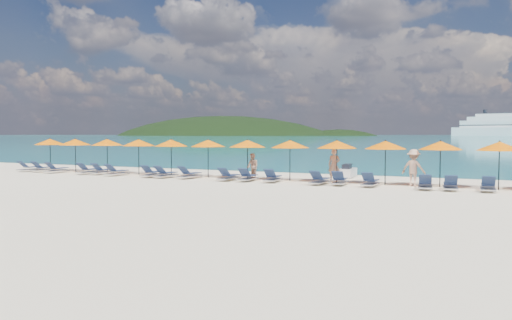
% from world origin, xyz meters
% --- Properties ---
extents(ground, '(1400.00, 1400.00, 0.00)m').
position_xyz_m(ground, '(0.00, 0.00, 0.00)').
color(ground, beige).
extents(sea, '(1600.00, 1300.00, 0.01)m').
position_xyz_m(sea, '(0.00, 660.00, 0.01)').
color(sea, '#1FA9B2').
rests_on(sea, ground).
extents(headland_main, '(374.00, 242.00, 126.50)m').
position_xyz_m(headland_main, '(-300.00, 540.00, -38.00)').
color(headland_main, black).
rests_on(headland_main, ground).
extents(headland_small, '(162.00, 126.00, 85.50)m').
position_xyz_m(headland_small, '(-150.00, 560.00, -35.00)').
color(headland_small, black).
rests_on(headland_small, ground).
extents(jetski, '(0.92, 2.17, 0.76)m').
position_xyz_m(jetski, '(3.49, 8.40, 0.31)').
color(jetski, silver).
rests_on(jetski, ground).
extents(beachgoer_a, '(0.71, 0.54, 1.75)m').
position_xyz_m(beachgoer_a, '(3.51, 5.51, 0.88)').
color(beachgoer_a, tan).
rests_on(beachgoer_a, ground).
extents(beachgoer_b, '(0.83, 0.72, 1.48)m').
position_xyz_m(beachgoer_b, '(-0.98, 4.66, 0.74)').
color(beachgoer_b, tan).
rests_on(beachgoer_b, ground).
extents(beachgoer_c, '(1.27, 0.79, 1.82)m').
position_xyz_m(beachgoer_c, '(7.78, 4.62, 0.91)').
color(beachgoer_c, tan).
rests_on(beachgoer_c, ground).
extents(umbrella_0, '(2.10, 2.10, 2.28)m').
position_xyz_m(umbrella_0, '(-16.63, 4.69, 2.02)').
color(umbrella_0, black).
rests_on(umbrella_0, ground).
extents(umbrella_1, '(2.10, 2.10, 2.28)m').
position_xyz_m(umbrella_1, '(-14.24, 4.63, 2.02)').
color(umbrella_1, black).
rests_on(umbrella_1, ground).
extents(umbrella_2, '(2.10, 2.10, 2.28)m').
position_xyz_m(umbrella_2, '(-11.64, 4.82, 2.02)').
color(umbrella_2, black).
rests_on(umbrella_2, ground).
extents(umbrella_3, '(2.10, 2.10, 2.28)m').
position_xyz_m(umbrella_3, '(-8.91, 4.60, 2.02)').
color(umbrella_3, black).
rests_on(umbrella_3, ground).
extents(umbrella_4, '(2.10, 2.10, 2.28)m').
position_xyz_m(umbrella_4, '(-6.47, 4.64, 2.02)').
color(umbrella_4, black).
rests_on(umbrella_4, ground).
extents(umbrella_5, '(2.10, 2.10, 2.28)m').
position_xyz_m(umbrella_5, '(-3.91, 4.70, 2.02)').
color(umbrella_5, black).
rests_on(umbrella_5, ground).
extents(umbrella_6, '(2.10, 2.10, 2.28)m').
position_xyz_m(umbrella_6, '(-1.34, 4.74, 2.02)').
color(umbrella_6, black).
rests_on(umbrella_6, ground).
extents(umbrella_7, '(2.10, 2.10, 2.28)m').
position_xyz_m(umbrella_7, '(1.28, 4.63, 2.02)').
color(umbrella_7, black).
rests_on(umbrella_7, ground).
extents(umbrella_8, '(2.10, 2.10, 2.28)m').
position_xyz_m(umbrella_8, '(3.88, 4.71, 2.02)').
color(umbrella_8, black).
rests_on(umbrella_8, ground).
extents(umbrella_9, '(2.10, 2.10, 2.28)m').
position_xyz_m(umbrella_9, '(6.39, 4.69, 2.02)').
color(umbrella_9, black).
rests_on(umbrella_9, ground).
extents(umbrella_10, '(2.10, 2.10, 2.28)m').
position_xyz_m(umbrella_10, '(8.98, 4.81, 2.02)').
color(umbrella_10, black).
rests_on(umbrella_10, ground).
extents(umbrella_11, '(2.10, 2.10, 2.28)m').
position_xyz_m(umbrella_11, '(11.54, 4.60, 2.02)').
color(umbrella_11, black).
rests_on(umbrella_11, ground).
extents(lounger_0, '(0.75, 1.74, 0.66)m').
position_xyz_m(lounger_0, '(-17.38, 3.56, 0.24)').
color(lounger_0, silver).
rests_on(lounger_0, ground).
extents(lounger_1, '(0.63, 1.70, 0.66)m').
position_xyz_m(lounger_1, '(-16.24, 3.65, 0.24)').
color(lounger_1, silver).
rests_on(lounger_1, ground).
extents(lounger_2, '(0.66, 1.71, 0.66)m').
position_xyz_m(lounger_2, '(-14.73, 3.43, 0.24)').
color(lounger_2, silver).
rests_on(lounger_2, ground).
extents(lounger_3, '(0.63, 1.70, 0.66)m').
position_xyz_m(lounger_3, '(-12.12, 3.56, 0.24)').
color(lounger_3, silver).
rests_on(lounger_3, ground).
extents(lounger_4, '(0.70, 1.73, 0.66)m').
position_xyz_m(lounger_4, '(-11.09, 3.70, 0.24)').
color(lounger_4, silver).
rests_on(lounger_4, ground).
extents(lounger_5, '(0.69, 1.72, 0.66)m').
position_xyz_m(lounger_5, '(-9.60, 3.31, 0.24)').
color(lounger_5, silver).
rests_on(lounger_5, ground).
extents(lounger_6, '(0.71, 1.73, 0.66)m').
position_xyz_m(lounger_6, '(-7.03, 3.39, 0.24)').
color(lounger_6, silver).
rests_on(lounger_6, ground).
extents(lounger_7, '(0.71, 1.73, 0.66)m').
position_xyz_m(lounger_7, '(-5.96, 3.31, 0.24)').
color(lounger_7, silver).
rests_on(lounger_7, ground).
extents(lounger_8, '(0.79, 1.76, 0.66)m').
position_xyz_m(lounger_8, '(-4.46, 3.52, 0.24)').
color(lounger_8, silver).
rests_on(lounger_8, ground).
extents(lounger_9, '(0.66, 1.72, 0.66)m').
position_xyz_m(lounger_9, '(-1.81, 3.34, 0.24)').
color(lounger_9, silver).
rests_on(lounger_9, ground).
extents(lounger_10, '(0.72, 1.74, 0.66)m').
position_xyz_m(lounger_10, '(-0.72, 3.53, 0.24)').
color(lounger_10, silver).
rests_on(lounger_10, ground).
extents(lounger_11, '(0.76, 1.75, 0.66)m').
position_xyz_m(lounger_11, '(0.71, 3.61, 0.24)').
color(lounger_11, silver).
rests_on(lounger_11, ground).
extents(lounger_12, '(0.74, 1.74, 0.66)m').
position_xyz_m(lounger_12, '(3.38, 3.39, 0.24)').
color(lounger_12, silver).
rests_on(lounger_12, ground).
extents(lounger_13, '(0.79, 1.75, 0.66)m').
position_xyz_m(lounger_13, '(4.35, 3.59, 0.24)').
color(lounger_13, silver).
rests_on(lounger_13, ground).
extents(lounger_14, '(0.63, 1.70, 0.66)m').
position_xyz_m(lounger_14, '(5.90, 3.51, 0.24)').
color(lounger_14, silver).
rests_on(lounger_14, ground).
extents(lounger_15, '(0.79, 1.76, 0.66)m').
position_xyz_m(lounger_15, '(8.47, 3.37, 0.24)').
color(lounger_15, silver).
rests_on(lounger_15, ground).
extents(lounger_16, '(0.79, 1.75, 0.66)m').
position_xyz_m(lounger_16, '(9.55, 3.45, 0.24)').
color(lounger_16, silver).
rests_on(lounger_16, ground).
extents(lounger_17, '(0.67, 1.72, 0.66)m').
position_xyz_m(lounger_17, '(11.10, 3.64, 0.24)').
color(lounger_17, silver).
rests_on(lounger_17, ground).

